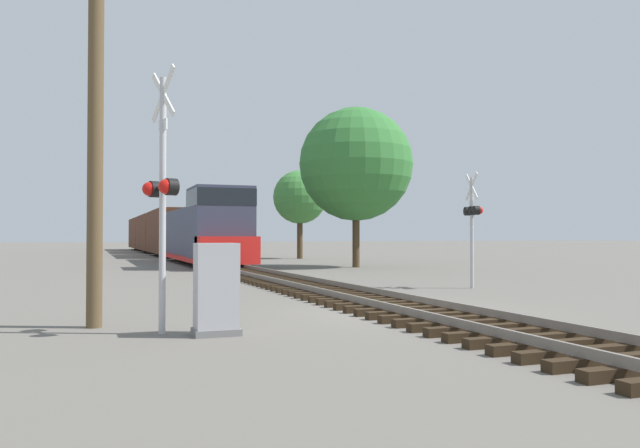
{
  "coord_description": "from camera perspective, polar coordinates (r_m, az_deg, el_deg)",
  "views": [
    {
      "loc": [
        -6.76,
        -12.71,
        1.73
      ],
      "look_at": [
        0.42,
        6.49,
        2.15
      ],
      "focal_mm": 35.0,
      "sensor_mm": 36.0,
      "label": 1
    }
  ],
  "objects": [
    {
      "name": "relay_cabinet",
      "position": [
        11.18,
        -9.46,
        -5.95
      ],
      "size": [
        0.81,
        0.58,
        1.62
      ],
      "color": "slate",
      "rests_on": "ground"
    },
    {
      "name": "freight_train",
      "position": [
        60.25,
        -14.06,
        -0.83
      ],
      "size": [
        3.16,
        58.15,
        4.41
      ],
      "color": "#33384C",
      "rests_on": "ground"
    },
    {
      "name": "utility_pole",
      "position": [
        12.92,
        -19.83,
        10.54
      ],
      "size": [
        1.8,
        0.29,
        8.43
      ],
      "color": "brown",
      "rests_on": "ground"
    },
    {
      "name": "rail_track_bed",
      "position": [
        14.48,
        7.52,
        -7.48
      ],
      "size": [
        2.6,
        160.0,
        0.31
      ],
      "color": "black",
      "rests_on": "ground"
    },
    {
      "name": "crossing_signal_near",
      "position": [
        11.47,
        -14.3,
        3.05
      ],
      "size": [
        0.57,
        1.01,
        4.75
      ],
      "rotation": [
        0.0,
        0.0,
        -1.26
      ],
      "color": "#B7B7BC",
      "rests_on": "ground"
    },
    {
      "name": "tree_far_right",
      "position": [
        35.49,
        3.3,
        5.46
      ],
      "size": [
        6.43,
        6.43,
        9.05
      ],
      "color": "#473521",
      "rests_on": "ground"
    },
    {
      "name": "tree_mid_background",
      "position": [
        49.02,
        -1.85,
        2.45
      ],
      "size": [
        4.21,
        4.21,
        6.95
      ],
      "color": "#473521",
      "rests_on": "ground"
    },
    {
      "name": "crossing_signal_far",
      "position": [
        21.54,
        13.78,
        0.66
      ],
      "size": [
        0.46,
        1.02,
        3.88
      ],
      "rotation": [
        0.0,
        0.0,
        1.4
      ],
      "color": "#B7B7BC",
      "rests_on": "ground"
    },
    {
      "name": "ground_plane",
      "position": [
        14.5,
        7.52,
        -8.02
      ],
      "size": [
        400.0,
        400.0,
        0.0
      ],
      "primitive_type": "plane",
      "color": "#666059"
    }
  ]
}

